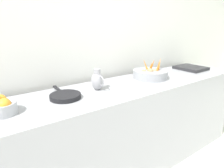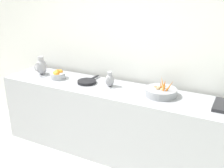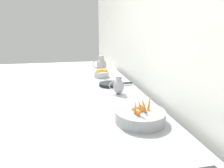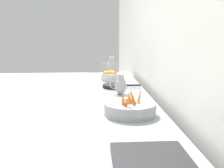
# 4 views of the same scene
# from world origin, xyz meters

# --- Properties ---
(tile_wall_left) EXTENTS (0.10, 8.48, 3.00)m
(tile_wall_left) POSITION_xyz_m (-1.95, 0.63, 1.50)
(tile_wall_left) COLOR silver
(tile_wall_left) RESTS_ON ground_plane
(prep_counter) EXTENTS (0.63, 3.17, 0.91)m
(prep_counter) POSITION_xyz_m (-1.53, 0.13, 0.45)
(prep_counter) COLOR #9EA0A5
(prep_counter) RESTS_ON ground_plane
(vegetable_colander) EXTENTS (0.36, 0.36, 0.21)m
(vegetable_colander) POSITION_xyz_m (-1.58, 0.64, 0.95)
(vegetable_colander) COLOR gray
(vegetable_colander) RESTS_ON prep_counter
(orange_bowl) EXTENTS (0.20, 0.20, 0.12)m
(orange_bowl) POSITION_xyz_m (-1.52, -0.78, 0.96)
(orange_bowl) COLOR #ADAFB5
(orange_bowl) RESTS_ON prep_counter
(metal_pitcher_tall) EXTENTS (0.21, 0.15, 0.25)m
(metal_pitcher_tall) POSITION_xyz_m (-1.57, -1.09, 1.02)
(metal_pitcher_tall) COLOR #939399
(metal_pitcher_tall) RESTS_ON prep_counter
(metal_pitcher_short) EXTENTS (0.16, 0.11, 0.19)m
(metal_pitcher_short) POSITION_xyz_m (-1.58, -0.02, 0.99)
(metal_pitcher_short) COLOR #939399
(metal_pitcher_short) RESTS_ON prep_counter
(counter_sink_basin) EXTENTS (0.34, 0.30, 0.04)m
(counter_sink_basin) POSITION_xyz_m (-1.58, 1.36, 0.93)
(counter_sink_basin) COLOR #232326
(counter_sink_basin) RESTS_ON prep_counter
(skillet_on_counter) EXTENTS (0.39, 0.24, 0.03)m
(skillet_on_counter) POSITION_xyz_m (-1.55, -0.33, 0.93)
(skillet_on_counter) COLOR black
(skillet_on_counter) RESTS_ON prep_counter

